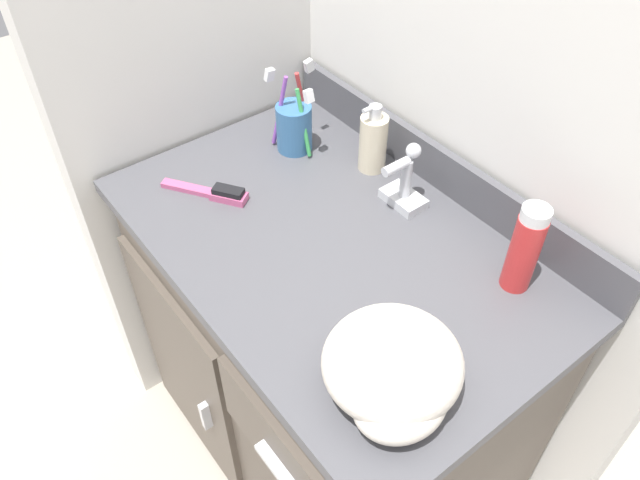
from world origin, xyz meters
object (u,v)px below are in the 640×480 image
hairbrush (216,193)px  hand_towel (394,371)px  shaving_cream_can (525,249)px  toothbrush_cup (294,126)px  soap_dispenser (373,142)px

hairbrush → hand_towel: size_ratio=0.79×
shaving_cream_can → hairbrush: bearing=-150.7°
toothbrush_cup → shaving_cream_can: (0.57, 0.07, 0.03)m
toothbrush_cup → hairbrush: (0.04, -0.23, -0.05)m
hairbrush → hand_towel: hand_towel is taller
soap_dispenser → hand_towel: soap_dispenser is taller
shaving_cream_can → hand_towel: size_ratio=0.81×
toothbrush_cup → hairbrush: size_ratio=1.14×
toothbrush_cup → hand_towel: 0.64m
shaving_cream_can → hand_towel: bearing=-84.9°
soap_dispenser → hairbrush: bearing=-110.9°
soap_dispenser → hand_towel: bearing=-37.8°
toothbrush_cup → soap_dispenser: toothbrush_cup is taller
shaving_cream_can → hairbrush: shaving_cream_can is taller
toothbrush_cup → hand_towel: bearing=-22.8°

